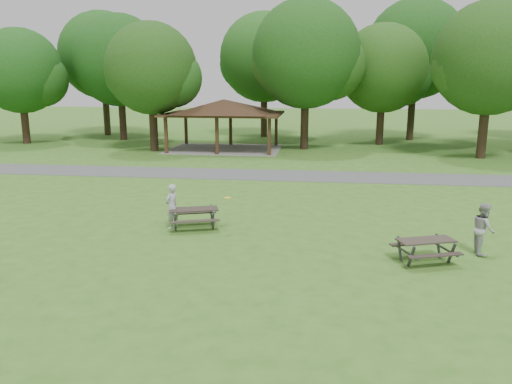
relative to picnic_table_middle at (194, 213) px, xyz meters
name	(u,v)px	position (x,y,z in m)	size (l,w,h in m)	color
ground	(203,266)	(1.19, -3.61, -0.55)	(160.00, 160.00, 0.00)	#396D1F
asphalt_path	(261,175)	(1.19, 10.39, -0.54)	(120.00, 3.20, 0.02)	#4E4E51
pavilion	(224,109)	(-2.81, 20.39, 2.51)	(8.60, 7.01, 3.76)	#3C2416
tree_row_b	(21,73)	(-19.73, 21.92, 5.12)	(7.14, 6.80, 9.28)	#321E16
tree_row_c	(121,63)	(-12.72, 25.42, 5.99)	(8.19, 7.80, 10.67)	black
tree_row_d	(152,71)	(-7.73, 18.92, 5.22)	(6.93, 6.60, 9.27)	black
tree_row_e	(307,57)	(3.29, 21.42, 6.23)	(8.40, 8.00, 11.02)	black
tree_row_f	(384,71)	(9.27, 24.92, 5.29)	(7.35, 7.00, 9.55)	#2F1E15
tree_row_g	(491,62)	(15.28, 18.42, 5.78)	(7.77, 7.40, 10.25)	black
tree_deep_a	(104,58)	(-15.71, 28.92, 6.58)	(8.40, 8.00, 11.38)	#2E2114
tree_deep_b	(265,60)	(-0.71, 29.42, 6.34)	(8.40, 8.00, 11.13)	#2F1E15
tree_deep_c	(417,52)	(12.29, 28.42, 6.90)	(8.82, 8.40, 11.90)	black
picnic_table_middle	(194,213)	(0.00, 0.00, 0.00)	(2.05, 1.84, 0.74)	#2C251F
picnic_table_far	(426,245)	(7.51, -2.47, -0.02)	(1.98, 1.78, 0.71)	#312A23
frisbee_in_flight	(228,198)	(1.30, -0.38, 0.70)	(0.29, 0.29, 0.02)	yellow
frisbee_thrower	(172,206)	(-0.77, -0.09, 0.25)	(0.58, 0.38, 1.60)	#AFB0B2
frisbee_catcher	(483,229)	(9.36, -1.50, 0.24)	(0.77, 0.60, 1.58)	#A8A8AB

